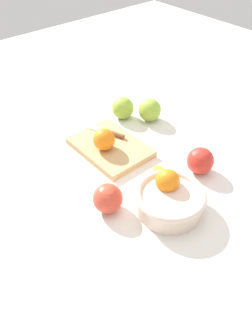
{
  "coord_description": "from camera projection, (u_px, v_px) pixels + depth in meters",
  "views": [
    {
      "loc": [
        -0.52,
        0.53,
        0.65
      ],
      "look_at": [
        0.0,
        0.08,
        0.04
      ],
      "focal_mm": 36.14,
      "sensor_mm": 36.0,
      "label": 1
    }
  ],
  "objects": [
    {
      "name": "ground_plane",
      "position": [
        147.0,
        167.0,
        0.99
      ],
      "size": [
        2.4,
        2.4,
        0.0
      ],
      "primitive_type": "plane",
      "color": "silver"
    },
    {
      "name": "knife",
      "position": [
        109.0,
        132.0,
        1.07
      ],
      "size": [
        0.15,
        0.07,
        0.01
      ],
      "color": "silver",
      "rests_on": "cutting_board"
    },
    {
      "name": "apple_back_left",
      "position": [
        108.0,
        198.0,
        0.84
      ],
      "size": [
        0.08,
        0.08,
        0.08
      ],
      "primitive_type": "sphere",
      "color": "#D6422D",
      "rests_on": "ground_plane"
    },
    {
      "name": "citrus_peel",
      "position": [
        159.0,
        170.0,
        0.97
      ],
      "size": [
        0.06,
        0.06,
        0.01
      ],
      "primitive_type": "ellipsoid",
      "rotation": [
        0.0,
        0.0,
        2.6
      ],
      "color": "orange",
      "rests_on": "ground_plane"
    },
    {
      "name": "cutting_board",
      "position": [
        110.0,
        147.0,
        1.04
      ],
      "size": [
        0.24,
        0.17,
        0.02
      ],
      "primitive_type": "cube",
      "rotation": [
        0.0,
        0.0,
        0.0
      ],
      "color": "tan",
      "rests_on": "ground_plane"
    },
    {
      "name": "apple_front_left",
      "position": [
        200.0,
        161.0,
        0.95
      ],
      "size": [
        0.08,
        0.08,
        0.08
      ],
      "primitive_type": "sphere",
      "color": "red",
      "rests_on": "ground_plane"
    },
    {
      "name": "orange_on_board",
      "position": [
        104.0,
        139.0,
        1.0
      ],
      "size": [
        0.07,
        0.07,
        0.07
      ],
      "primitive_type": "sphere",
      "color": "orange",
      "rests_on": "cutting_board"
    },
    {
      "name": "apple_front_right",
      "position": [
        150.0,
        110.0,
        1.15
      ],
      "size": [
        0.08,
        0.08,
        0.08
      ],
      "primitive_type": "sphere",
      "color": "#8EB738",
      "rests_on": "ground_plane"
    },
    {
      "name": "bowl",
      "position": [
        169.0,
        198.0,
        0.84
      ],
      "size": [
        0.18,
        0.18,
        0.1
      ],
      "color": "beige",
      "rests_on": "ground_plane"
    },
    {
      "name": "apple_front_right_2",
      "position": [
        123.0,
        108.0,
        1.16
      ],
      "size": [
        0.08,
        0.08,
        0.08
      ],
      "primitive_type": "sphere",
      "color": "#8EB738",
      "rests_on": "ground_plane"
    }
  ]
}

